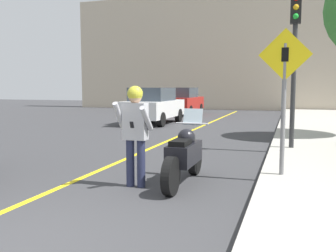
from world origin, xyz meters
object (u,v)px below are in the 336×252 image
(person_biker, at_px, (135,126))
(parked_car_white, at_px, (153,105))
(parked_car_red, at_px, (182,101))
(crossing_sign, at_px, (284,88))
(motorcycle, at_px, (184,155))
(traffic_light, at_px, (295,41))

(person_biker, height_order, parked_car_white, person_biker)
(parked_car_white, xyz_separation_m, parked_car_red, (-0.37, 6.10, 0.00))
(crossing_sign, bearing_deg, motorcycle, -158.76)
(parked_car_white, relative_size, parked_car_red, 1.00)
(parked_car_white, height_order, parked_car_red, same)
(crossing_sign, distance_m, parked_car_white, 11.22)
(crossing_sign, xyz_separation_m, parked_car_white, (-5.99, 9.45, -0.83))
(person_biker, height_order, crossing_sign, crossing_sign)
(motorcycle, distance_m, parked_car_red, 16.86)
(crossing_sign, height_order, parked_car_red, crossing_sign)
(traffic_light, height_order, parked_car_white, traffic_light)
(person_biker, relative_size, traffic_light, 0.44)
(parked_car_white, bearing_deg, crossing_sign, -57.66)
(crossing_sign, bearing_deg, traffic_light, 87.13)
(motorcycle, xyz_separation_m, traffic_light, (1.79, 3.85, 2.34))
(motorcycle, height_order, parked_car_white, parked_car_white)
(motorcycle, bearing_deg, crossing_sign, 21.24)
(person_biker, bearing_deg, traffic_light, 59.71)
(parked_car_red, bearing_deg, parked_car_white, -86.52)
(person_biker, relative_size, parked_car_white, 0.41)
(motorcycle, height_order, person_biker, person_biker)
(person_biker, xyz_separation_m, crossing_sign, (2.36, 1.10, 0.63))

